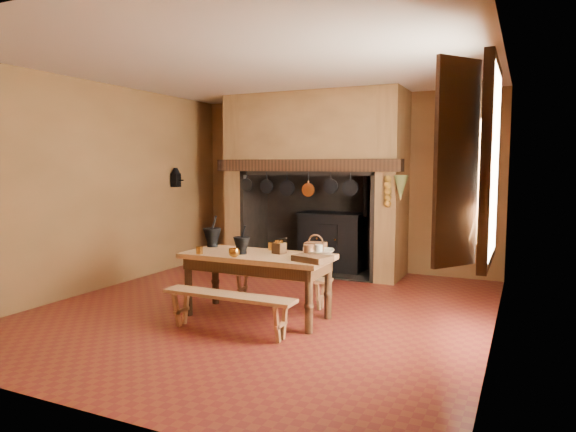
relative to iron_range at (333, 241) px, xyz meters
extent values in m
plane|color=maroon|center=(0.04, -2.45, -0.48)|extent=(5.50, 5.50, 0.00)
plane|color=silver|center=(0.04, -2.45, 2.32)|extent=(5.50, 5.50, 0.00)
cube|color=olive|center=(0.04, 0.30, 0.92)|extent=(5.00, 0.02, 2.80)
cube|color=olive|center=(-2.46, -2.45, 0.92)|extent=(0.02, 5.50, 2.80)
cube|color=olive|center=(2.54, -2.45, 0.92)|extent=(0.02, 5.50, 2.80)
cube|color=olive|center=(0.04, -5.20, 0.92)|extent=(5.00, 0.02, 2.80)
cube|color=olive|center=(-1.51, -0.15, 0.92)|extent=(0.30, 0.90, 2.80)
cube|color=olive|center=(0.99, -0.15, 0.92)|extent=(0.30, 0.90, 2.80)
cube|color=olive|center=(-0.26, -0.15, 1.72)|extent=(2.20, 0.90, 1.20)
cube|color=black|center=(-0.26, -0.55, 1.21)|extent=(2.95, 0.22, 0.18)
cube|color=black|center=(-0.26, 0.27, 0.32)|extent=(2.20, 0.06, 1.60)
cube|color=black|center=(-0.26, -0.15, -0.47)|extent=(2.20, 0.90, 0.02)
cube|color=black|center=(-0.01, 0.00, -0.03)|extent=(1.00, 0.50, 0.90)
cube|color=black|center=(-0.01, -0.02, 0.44)|extent=(1.04, 0.54, 0.04)
cube|color=black|center=(-0.01, -0.26, 0.07)|extent=(0.35, 0.02, 0.45)
cylinder|color=black|center=(0.54, 0.00, 0.77)|extent=(0.10, 0.10, 0.70)
cylinder|color=#BF822C|center=(-0.16, -0.28, 0.07)|extent=(0.03, 0.03, 0.03)
cylinder|color=#BF822C|center=(0.14, -0.28, 0.07)|extent=(0.03, 0.03, 0.03)
cylinder|color=#BF822C|center=(-1.01, -0.15, -0.38)|extent=(0.40, 0.40, 0.20)
cylinder|color=#BF822C|center=(-0.96, -0.40, -0.39)|extent=(0.34, 0.34, 0.18)
cube|color=black|center=(-1.21, -0.05, -0.40)|extent=(0.18, 0.18, 0.16)
cone|color=#525C2B|center=(1.22, -0.66, 0.90)|extent=(0.20, 0.20, 0.35)
cube|color=white|center=(2.52, -2.85, 1.22)|extent=(0.02, 1.00, 1.60)
cube|color=#32200F|center=(2.49, -2.85, 2.06)|extent=(0.08, 1.16, 0.08)
cube|color=#32200F|center=(2.49, -2.85, 0.38)|extent=(0.08, 1.16, 0.08)
cube|color=#32200F|center=(2.29, -3.53, 1.22)|extent=(0.29, 0.39, 1.60)
cube|color=#32200F|center=(2.29, -2.17, 1.22)|extent=(0.29, 0.39, 1.60)
cube|color=black|center=(-2.38, -0.90, 0.97)|extent=(0.12, 0.12, 0.22)
cone|color=black|center=(-2.38, -0.90, 1.12)|extent=(0.16, 0.16, 0.10)
cylinder|color=black|center=(-2.29, -0.90, 0.97)|extent=(0.12, 0.02, 0.02)
cube|color=tan|center=(0.12, -2.74, 0.20)|extent=(1.65, 0.73, 0.06)
cube|color=#32200F|center=(0.12, -2.74, 0.11)|extent=(1.54, 0.62, 0.13)
cylinder|color=#32200F|center=(-0.62, -3.02, -0.15)|extent=(0.08, 0.08, 0.66)
cylinder|color=#32200F|center=(0.85, -3.02, -0.15)|extent=(0.08, 0.08, 0.66)
cylinder|color=#32200F|center=(-0.62, -2.47, -0.15)|extent=(0.08, 0.08, 0.66)
cylinder|color=#32200F|center=(0.85, -2.47, -0.15)|extent=(0.08, 0.08, 0.66)
cube|color=tan|center=(0.12, -3.35, -0.10)|extent=(1.43, 0.25, 0.04)
cube|color=tan|center=(0.12, -2.17, -0.14)|extent=(1.30, 0.23, 0.03)
cylinder|color=black|center=(-0.61, -2.53, 0.25)|extent=(0.13, 0.13, 0.04)
cone|color=black|center=(-0.61, -2.53, 0.36)|extent=(0.22, 0.22, 0.18)
cylinder|color=black|center=(-0.58, -2.53, 0.52)|extent=(0.09, 0.03, 0.18)
cylinder|color=black|center=(-0.03, -2.83, 0.25)|extent=(0.11, 0.11, 0.03)
cone|color=black|center=(-0.03, -2.83, 0.34)|extent=(0.19, 0.19, 0.15)
cylinder|color=black|center=(-0.01, -2.83, 0.47)|extent=(0.07, 0.02, 0.15)
cube|color=#32200F|center=(0.33, -2.62, 0.29)|extent=(0.14, 0.14, 0.12)
cylinder|color=#BF822C|center=(0.33, -2.62, 0.37)|extent=(0.09, 0.09, 0.03)
cylinder|color=black|center=(0.38, -2.62, 0.40)|extent=(0.10, 0.04, 0.03)
cylinder|color=#BF822C|center=(-0.45, -3.03, 0.27)|extent=(0.08, 0.08, 0.08)
cylinder|color=#BF822C|center=(0.15, -2.45, 0.28)|extent=(0.08, 0.08, 0.09)
imported|color=beige|center=(0.81, -2.65, 0.27)|extent=(0.41, 0.41, 0.08)
cylinder|color=#4E2F1D|center=(0.75, -2.76, 0.30)|extent=(0.15, 0.15, 0.15)
cylinder|color=beige|center=(0.84, -2.74, 0.31)|extent=(0.09, 0.09, 0.15)
cube|color=#492716|center=(0.70, -2.46, 0.29)|extent=(0.24, 0.18, 0.13)
torus|color=#492716|center=(0.70, -2.46, 0.36)|extent=(0.18, 0.03, 0.18)
cube|color=#32200F|center=(0.84, -2.90, 0.26)|extent=(0.42, 0.35, 0.06)
imported|color=#BF822C|center=(-0.01, -3.03, 0.28)|extent=(0.15, 0.15, 0.09)
camera|label=1|loc=(2.80, -7.67, 1.20)|focal=32.00mm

